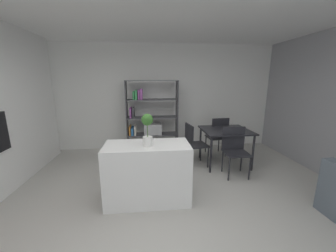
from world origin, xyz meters
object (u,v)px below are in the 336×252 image
Objects in this scene: dining_chair_far at (218,134)px; potted_plant_on_island at (147,128)px; dining_table at (226,133)px; open_bookshelf at (148,120)px; dining_chair_near at (235,147)px; kitchen_island at (148,173)px; dining_chair_island_side at (193,141)px.

potted_plant_on_island is at bearing 40.50° from dining_chair_far.
dining_table is 0.49m from dining_chair_far.
dining_chair_near is (1.65, -1.42, -0.28)m from open_bookshelf.
open_bookshelf is 1.90m from dining_table.
potted_plant_on_island is (0.01, -0.06, 0.72)m from kitchen_island.
open_bookshelf is at bearing 141.73° from dining_chair_near.
open_bookshelf is at bearing 36.19° from dining_chair_island_side.
dining_chair_island_side is at bearing 28.48° from dining_chair_far.
open_bookshelf reaches higher than dining_chair_island_side.
dining_chair_near is at bearing -40.64° from open_bookshelf.
dining_table is 0.73m from dining_chair_island_side.
dining_chair_near is (-0.01, -0.94, -0.00)m from dining_chair_far.
potted_plant_on_island reaches higher than dining_chair_near.
open_bookshelf is 1.98× the size of dining_chair_island_side.
kitchen_island is at bearing -144.63° from dining_table.
dining_chair_island_side is at bearing -45.64° from open_bookshelf.
potted_plant_on_island reaches higher than dining_table.
dining_table is at bearing 92.86° from dining_chair_near.
dining_chair_island_side is (0.97, 1.18, 0.10)m from kitchen_island.
open_bookshelf reaches higher than dining_chair_near.
dining_chair_far is at bearing 44.50° from kitchen_island.
dining_table is (1.67, 1.26, -0.47)m from potted_plant_on_island.
open_bookshelf is 1.75m from dining_chair_far.
dining_chair_island_side is at bearing 50.59° from kitchen_island.
dining_chair_island_side is (-0.71, -0.01, -0.15)m from dining_table.
open_bookshelf reaches higher than dining_chair_far.
dining_table is at bearing -29.79° from open_bookshelf.
kitchen_island is 1.25× the size of dining_table.
dining_chair_far reaches higher than kitchen_island.
dining_chair_near is (1.67, 0.78, -0.61)m from potted_plant_on_island.
potted_plant_on_island is 0.26× the size of open_bookshelf.
dining_chair_island_side reaches higher than kitchen_island.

